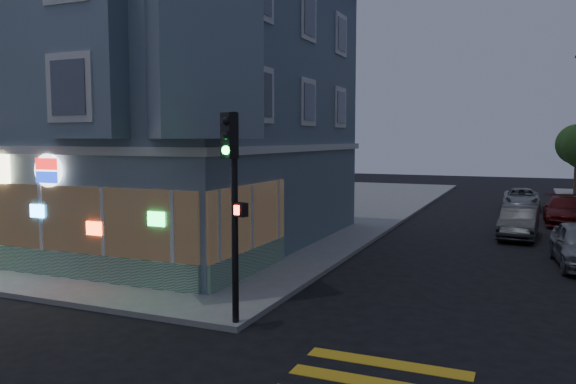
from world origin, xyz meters
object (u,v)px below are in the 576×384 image
Objects in this scene: parked_car_c at (565,211)px; traffic_signal at (233,182)px; parked_car_d at (522,199)px; parked_car_b at (519,222)px.

parked_car_c is 1.00× the size of traffic_signal.
parked_car_c reaches higher than parked_car_d.
parked_car_b is 5.61m from parked_car_c.
parked_car_d is 0.96× the size of traffic_signal.
parked_car_c is at bearing 89.46° from traffic_signal.
parked_car_d is at bearing 98.13° from traffic_signal.
parked_car_b is at bearing 89.84° from traffic_signal.
traffic_signal is (-5.78, -26.71, 2.75)m from parked_car_d.
parked_car_b is at bearing -112.85° from parked_car_c.
parked_car_c is 22.27m from traffic_signal.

